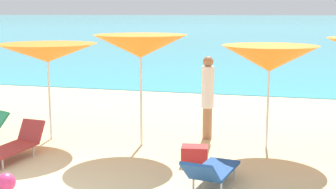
% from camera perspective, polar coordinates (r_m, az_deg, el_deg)
% --- Properties ---
extents(ground_plane, '(50.00, 100.00, 0.30)m').
position_cam_1_polar(ground_plane, '(16.50, -0.06, -0.51)').
color(ground_plane, beige).
extents(ocean_water, '(650.00, 440.00, 0.02)m').
position_cam_1_polar(ocean_water, '(236.19, 13.89, 9.00)').
color(ocean_water, '#38B7CC').
rests_on(ocean_water, ground_plane).
extents(umbrella_3, '(2.41, 2.41, 2.17)m').
position_cam_1_polar(umbrella_3, '(10.72, -14.45, 4.91)').
color(umbrella_3, silver).
rests_on(umbrella_3, ground_plane).
extents(umbrella_4, '(2.12, 2.12, 2.39)m').
position_cam_1_polar(umbrella_4, '(9.88, -3.37, 5.87)').
color(umbrella_4, silver).
rests_on(umbrella_4, ground_plane).
extents(umbrella_5, '(2.21, 2.21, 2.19)m').
position_cam_1_polar(umbrella_5, '(9.88, 12.26, 4.30)').
color(umbrella_5, silver).
rests_on(umbrella_5, ground_plane).
extents(lounge_chair_0, '(0.78, 1.58, 0.65)m').
position_cam_1_polar(lounge_chair_0, '(7.75, 5.25, -9.19)').
color(lounge_chair_0, '#1E478C').
rests_on(lounge_chair_0, ground_plane).
extents(lounge_chair_6, '(0.71, 1.59, 0.66)m').
position_cam_1_polar(lounge_chair_6, '(9.72, -18.27, -5.87)').
color(lounge_chair_6, '#A53333').
rests_on(lounge_chair_6, ground_plane).
extents(beachgoer_0, '(0.28, 0.28, 1.89)m').
position_cam_1_polar(beachgoer_0, '(10.59, 4.85, 0.04)').
color(beachgoer_0, '#A3704C').
rests_on(beachgoer_0, ground_plane).
extents(beach_ball, '(0.31, 0.31, 0.31)m').
position_cam_1_polar(beach_ball, '(8.08, -19.14, -10.09)').
color(beach_ball, '#D83372').
rests_on(beach_ball, ground_plane).
extents(cooler_box, '(0.55, 0.43, 0.34)m').
position_cam_1_polar(cooler_box, '(9.03, 3.26, -7.33)').
color(cooler_box, red).
rests_on(cooler_box, ground_plane).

